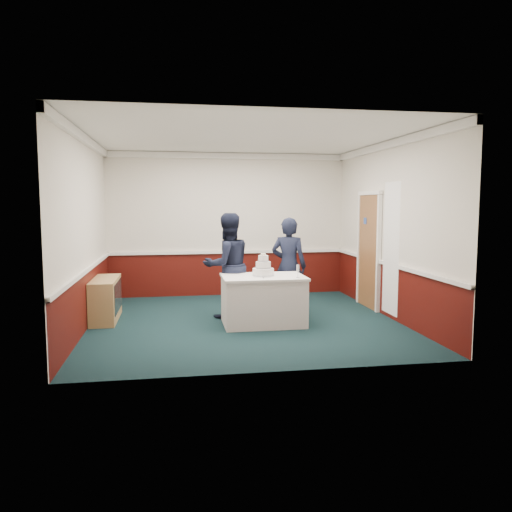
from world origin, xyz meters
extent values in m
plane|color=#122B2B|center=(0.00, 0.00, 0.00)|extent=(5.00, 5.00, 0.00)
cube|color=silver|center=(0.00, 2.48, 1.50)|extent=(5.00, 0.05, 3.00)
cube|color=silver|center=(-2.48, 0.00, 1.50)|extent=(0.05, 5.00, 3.00)
cube|color=silver|center=(2.48, 0.00, 1.50)|extent=(0.05, 5.00, 3.00)
cube|color=white|center=(0.00, 0.00, 2.98)|extent=(5.00, 5.00, 0.05)
cube|color=#420D08|center=(0.00, 2.48, 0.45)|extent=(5.00, 0.02, 0.90)
cube|color=white|center=(0.00, 2.47, 0.92)|extent=(4.98, 0.05, 0.06)
cube|color=white|center=(0.00, 2.46, 2.93)|extent=(5.00, 0.08, 0.12)
cube|color=#996036|center=(2.46, 0.80, 1.05)|extent=(0.05, 0.90, 2.10)
cube|color=#234799|center=(2.44, 0.95, 1.62)|extent=(0.01, 0.12, 0.12)
cube|color=white|center=(2.42, -0.25, 1.20)|extent=(0.02, 0.60, 2.20)
cube|color=tan|center=(-2.28, 0.51, 0.35)|extent=(0.40, 1.20, 0.70)
cube|color=black|center=(-2.07, 0.51, 0.40)|extent=(0.01, 1.00, 0.50)
cube|color=white|center=(0.27, -0.21, 0.38)|extent=(1.28, 0.88, 0.76)
cube|color=white|center=(0.27, -0.21, 0.77)|extent=(1.32, 0.92, 0.04)
cylinder|color=white|center=(0.27, -0.21, 0.85)|extent=(0.34, 0.34, 0.12)
cylinder|color=silver|center=(0.27, -0.21, 0.80)|extent=(0.35, 0.35, 0.03)
cylinder|color=white|center=(0.27, -0.21, 0.97)|extent=(0.24, 0.24, 0.11)
cylinder|color=silver|center=(0.27, -0.21, 0.92)|extent=(0.25, 0.25, 0.02)
cylinder|color=white|center=(0.27, -0.21, 1.07)|extent=(0.16, 0.16, 0.10)
cylinder|color=silver|center=(0.27, -0.21, 1.03)|extent=(0.17, 0.17, 0.02)
sphere|color=#EDE5C9|center=(0.27, -0.21, 1.14)|extent=(0.03, 0.03, 0.03)
sphere|color=#EDE5C9|center=(0.30, -0.20, 1.14)|extent=(0.03, 0.03, 0.03)
sphere|color=#EDE5C9|center=(0.25, -0.19, 1.14)|extent=(0.03, 0.03, 0.03)
sphere|color=#EDE5C9|center=(0.29, -0.24, 1.14)|extent=(0.03, 0.03, 0.03)
sphere|color=#EDE5C9|center=(0.25, -0.23, 1.14)|extent=(0.03, 0.03, 0.03)
cube|color=silver|center=(0.24, -0.41, 0.79)|extent=(0.06, 0.22, 0.00)
cylinder|color=silver|center=(0.77, -0.49, 0.79)|extent=(0.05, 0.05, 0.01)
cylinder|color=silver|center=(0.77, -0.49, 0.84)|extent=(0.01, 0.01, 0.09)
cylinder|color=silver|center=(0.77, -0.49, 0.94)|extent=(0.04, 0.04, 0.11)
imported|color=black|center=(-0.24, 0.39, 0.89)|extent=(1.04, 0.92, 1.79)
imported|color=black|center=(0.85, 0.46, 0.85)|extent=(0.74, 0.65, 1.71)
camera|label=1|loc=(-1.13, -8.01, 1.94)|focal=35.00mm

